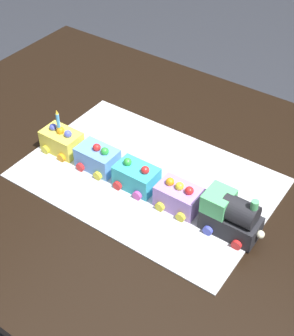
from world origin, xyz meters
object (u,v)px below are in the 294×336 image
Objects in this scene: dining_table at (140,199)px; cake_car_hopper_turquoise at (136,177)px; cake_car_tanker_lemon at (62,141)px; cake_locomotive at (231,216)px; birthday_candle at (58,119)px; cake_car_flatbed_lavender at (179,197)px; cake_car_caboose_sky_blue at (98,158)px.

cake_car_hopper_turquoise reaches higher than dining_table.
cake_car_hopper_turquoise is at bearing 180.00° from cake_car_tanker_lemon.
cake_locomotive is 0.48m from cake_car_tanker_lemon.
dining_table is at bearing -11.49° from cake_locomotive.
cake_car_tanker_lemon is at bearing 0.00° from cake_car_hopper_turquoise.
cake_car_flatbed_lavender is at bearing 180.00° from birthday_candle.
dining_table is 0.30m from birthday_candle.
cake_car_flatbed_lavender is 0.24m from cake_car_caboose_sky_blue.
birthday_candle is at bearing -0.00° from cake_car_tanker_lemon.
cake_car_flatbed_lavender is 0.12m from cake_car_hopper_turquoise.
cake_car_caboose_sky_blue and cake_car_tanker_lemon have the same top height.
cake_locomotive is at bearing -180.00° from cake_car_caboose_sky_blue.
birthday_candle is (0.00, -0.00, 0.07)m from cake_car_tanker_lemon.
cake_car_caboose_sky_blue is 0.14m from birthday_candle.
birthday_candle is at bearing 0.00° from cake_locomotive.
cake_locomotive is (-0.28, 0.06, 0.16)m from dining_table.
cake_car_flatbed_lavender is 1.00× the size of cake_car_hopper_turquoise.
cake_car_hopper_turquoise is at bearing 180.00° from cake_car_caboose_sky_blue.
dining_table is at bearing -61.81° from cake_car_hopper_turquoise.
birthday_candle is at bearing -0.00° from cake_car_caboose_sky_blue.
cake_car_tanker_lemon is at bearing 180.00° from birthday_candle.
cake_car_hopper_turquoise is 1.00× the size of cake_car_caboose_sky_blue.
cake_locomotive is at bearing -180.00° from cake_car_tanker_lemon.
cake_car_caboose_sky_blue reaches higher than dining_table.
cake_locomotive reaches higher than cake_car_flatbed_lavender.
dining_table is 10.00× the size of cake_locomotive.
birthday_candle reaches higher than cake_car_hopper_turquoise.
cake_car_flatbed_lavender is 1.00× the size of cake_car_caboose_sky_blue.
cake_car_flatbed_lavender and cake_car_tanker_lemon have the same top height.
cake_car_tanker_lemon is (0.12, 0.00, 0.00)m from cake_car_caboose_sky_blue.
cake_locomotive is at bearing -180.00° from birthday_candle.
cake_car_flatbed_lavender is at bearing 180.00° from cake_car_caboose_sky_blue.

